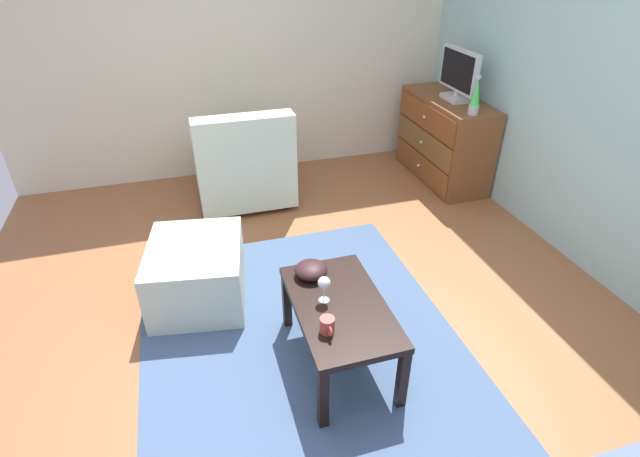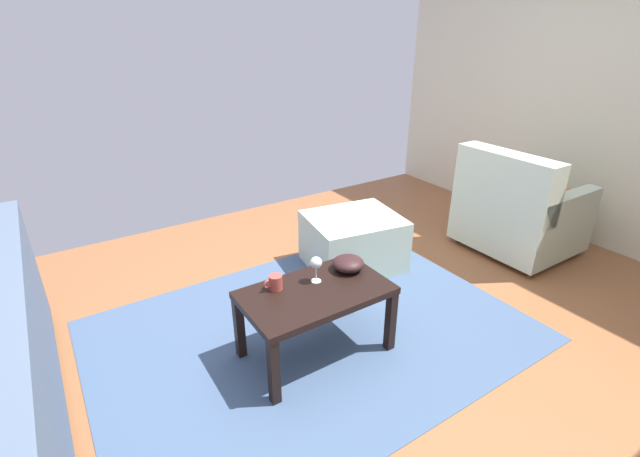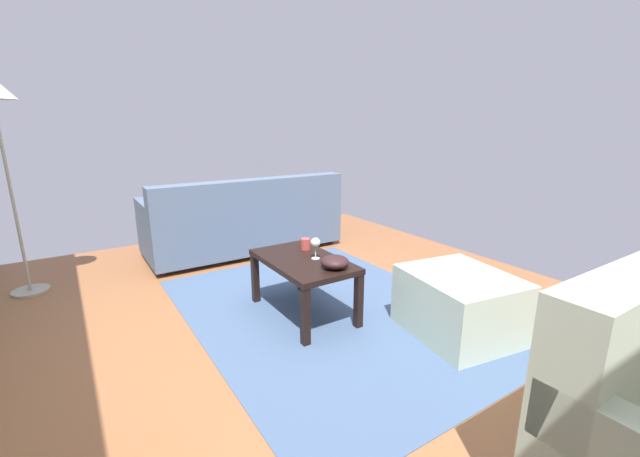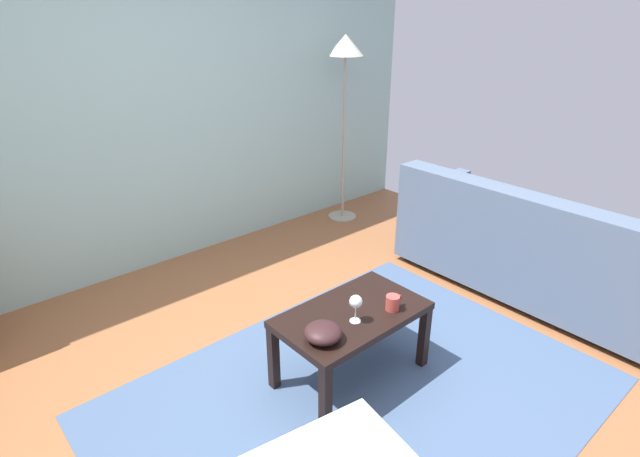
{
  "view_description": "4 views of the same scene",
  "coord_description": "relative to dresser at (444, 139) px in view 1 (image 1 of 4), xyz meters",
  "views": [
    {
      "loc": [
        2.15,
        -0.7,
        2.14
      ],
      "look_at": [
        0.2,
        -0.12,
        0.88
      ],
      "focal_mm": 26.76,
      "sensor_mm": 36.0,
      "label": 1
    },
    {
      "loc": [
        1.41,
        1.74,
        1.78
      ],
      "look_at": [
        0.37,
        0.14,
        0.9
      ],
      "focal_mm": 24.89,
      "sensor_mm": 36.0,
      "label": 2
    },
    {
      "loc": [
        -2.08,
        1.35,
        1.38
      ],
      "look_at": [
        -0.1,
        0.07,
        0.76
      ],
      "focal_mm": 22.43,
      "sensor_mm": 36.0,
      "label": 3
    },
    {
      "loc": [
        -1.35,
        -1.63,
        1.95
      ],
      "look_at": [
        0.19,
        0.13,
        0.9
      ],
      "focal_mm": 27.88,
      "sensor_mm": 36.0,
      "label": 4
    }
  ],
  "objects": [
    {
      "name": "wall_plain_left",
      "position": [
        -0.83,
        -1.76,
        0.9
      ],
      "size": [
        0.12,
        4.62,
        2.62
      ],
      "primitive_type": "cube",
      "color": "beige",
      "rests_on": "ground_plane"
    },
    {
      "name": "tv",
      "position": [
        0.06,
        0.02,
        0.64
      ],
      "size": [
        0.56,
        0.18,
        0.45
      ],
      "color": "silver",
      "rests_on": "dresser"
    },
    {
      "name": "lava_lamp",
      "position": [
        0.47,
        -0.04,
        0.55
      ],
      "size": [
        0.09,
        0.09,
        0.33
      ],
      "color": "#B7B7BC",
      "rests_on": "dresser"
    },
    {
      "name": "coffee_table",
      "position": [
        2.07,
        -1.78,
        -0.04
      ],
      "size": [
        0.83,
        0.49,
        0.43
      ],
      "color": "black",
      "rests_on": "ground_plane"
    },
    {
      "name": "ottoman",
      "position": [
        1.25,
        -2.51,
        -0.2
      ],
      "size": [
        0.79,
        0.71,
        0.42
      ],
      "primitive_type": "cube",
      "rotation": [
        0.0,
        0.0,
        -0.16
      ],
      "color": "beige",
      "rests_on": "ground_plane"
    },
    {
      "name": "mug",
      "position": [
        2.25,
        -1.91,
        0.07
      ],
      "size": [
        0.11,
        0.08,
        0.09
      ],
      "color": "#B7443C",
      "rests_on": "coffee_table"
    },
    {
      "name": "dresser",
      "position": [
        0.0,
        0.0,
        0.0
      ],
      "size": [
        1.14,
        0.49,
        0.81
      ],
      "color": "brown",
      "rests_on": "ground_plane"
    },
    {
      "name": "bowl_decorative",
      "position": [
        1.79,
        -1.87,
        0.07
      ],
      "size": [
        0.19,
        0.19,
        0.09
      ],
      "primitive_type": "ellipsoid",
      "color": "#301A1B",
      "rests_on": "coffee_table"
    },
    {
      "name": "ground_plane",
      "position": [
        1.78,
        -1.76,
        -0.43
      ],
      "size": [
        5.7,
        4.62,
        0.05
      ],
      "primitive_type": "cube",
      "color": "#935A35"
    },
    {
      "name": "wine_glass",
      "position": [
        2.01,
        -1.86,
        0.14
      ],
      "size": [
        0.07,
        0.07,
        0.16
      ],
      "color": "silver",
      "rests_on": "coffee_table"
    },
    {
      "name": "area_rug",
      "position": [
        1.98,
        -1.96,
        -0.4
      ],
      "size": [
        2.6,
        1.9,
        0.01
      ],
      "primitive_type": "cube",
      "color": "#425778",
      "rests_on": "ground_plane"
    },
    {
      "name": "armchair",
      "position": [
        -0.06,
        -1.98,
        -0.05
      ],
      "size": [
        0.8,
        0.84,
        0.89
      ],
      "color": "#332319",
      "rests_on": "ground_plane"
    }
  ]
}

